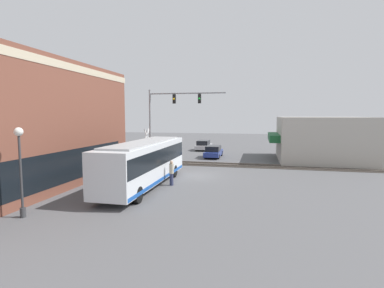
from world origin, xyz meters
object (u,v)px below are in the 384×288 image
(city_bus, at_px, (145,162))
(pedestrian_near_bus, at_px, (171,173))
(crossing_signal, at_px, (147,143))
(parked_car_silver, at_px, (204,146))
(parked_car_blue, at_px, (214,152))
(streetlamp, at_px, (20,164))
(pedestrian_at_crossing, at_px, (159,158))

(city_bus, relative_size, pedestrian_near_bus, 6.29)
(crossing_signal, bearing_deg, pedestrian_near_bus, -148.28)
(parked_car_silver, bearing_deg, parked_car_blue, -160.35)
(streetlamp, height_order, pedestrian_near_bus, streetlamp)
(city_bus, height_order, pedestrian_at_crossing, city_bus)
(streetlamp, bearing_deg, pedestrian_at_crossing, -5.99)
(parked_car_silver, distance_m, pedestrian_at_crossing, 15.05)
(streetlamp, bearing_deg, parked_car_silver, -6.59)
(pedestrian_near_bus, bearing_deg, crossing_signal, 31.72)
(parked_car_silver, height_order, pedestrian_at_crossing, pedestrian_at_crossing)
(parked_car_silver, bearing_deg, streetlamp, 173.41)
(pedestrian_at_crossing, distance_m, pedestrian_near_bus, 8.54)
(crossing_signal, height_order, streetlamp, streetlamp)
(crossing_signal, distance_m, parked_car_blue, 9.36)
(crossing_signal, xyz_separation_m, pedestrian_near_bus, (-8.31, -5.14, -1.34))
(crossing_signal, relative_size, parked_car_blue, 0.80)
(city_bus, distance_m, streetlamp, 8.49)
(city_bus, distance_m, parked_car_blue, 16.35)
(streetlamp, distance_m, pedestrian_at_crossing, 16.29)
(streetlamp, bearing_deg, parked_car_blue, -14.60)
(parked_car_blue, bearing_deg, pedestrian_at_crossing, 149.57)
(parked_car_silver, relative_size, pedestrian_near_bus, 2.49)
(parked_car_silver, bearing_deg, pedestrian_at_crossing, 172.77)
(city_bus, distance_m, parked_car_silver, 23.41)
(crossing_signal, relative_size, pedestrian_at_crossing, 2.33)
(crossing_signal, bearing_deg, parked_car_blue, -40.20)
(parked_car_silver, bearing_deg, pedestrian_near_bus, -175.49)
(pedestrian_at_crossing, bearing_deg, streetlamp, 174.01)
(parked_car_blue, xyz_separation_m, pedestrian_at_crossing, (-7.65, 4.49, 0.14))
(city_bus, bearing_deg, pedestrian_near_bus, -67.30)
(pedestrian_at_crossing, bearing_deg, parked_car_blue, -30.43)
(parked_car_silver, bearing_deg, city_bus, 180.00)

